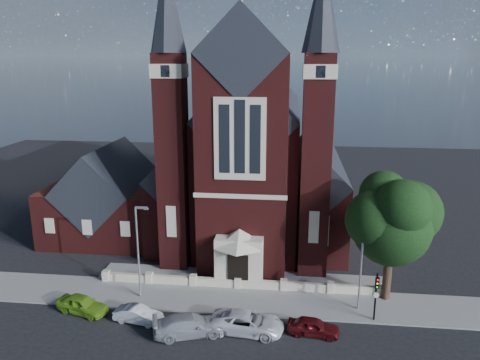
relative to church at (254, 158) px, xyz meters
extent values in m
plane|color=black|center=(0.00, -7.94, -8.19)|extent=(120.00, 120.00, 0.00)
cube|color=slate|center=(0.00, -18.44, -8.19)|extent=(60.00, 5.00, 0.12)
cube|color=slate|center=(0.00, -14.44, -8.19)|extent=(26.00, 3.00, 0.14)
cube|color=beige|center=(0.00, -16.44, -8.19)|extent=(24.00, 0.40, 0.90)
cube|color=#4A1513|center=(0.00, 2.06, -1.19)|extent=(10.00, 30.00, 14.00)
cube|color=black|center=(0.00, 2.06, 5.81)|extent=(10.00, 30.20, 10.00)
cube|color=#4A1513|center=(-7.50, 1.06, -4.19)|extent=(5.00, 26.00, 8.00)
cube|color=#4A1513|center=(7.50, 1.06, -4.19)|extent=(5.00, 26.00, 8.00)
cube|color=black|center=(-7.50, 1.06, -0.19)|extent=(5.01, 26.20, 5.01)
cube|color=black|center=(7.50, 1.06, -0.19)|extent=(5.01, 26.20, 5.01)
cube|color=#4A1513|center=(0.00, -13.44, 1.81)|extent=(8.00, 3.00, 20.00)
cube|color=black|center=(0.00, -13.44, 11.81)|extent=(8.00, 3.20, 8.00)
cube|color=beige|center=(0.00, -14.99, 4.81)|extent=(4.40, 0.15, 7.00)
cube|color=black|center=(0.00, -15.06, 5.01)|extent=(0.90, 0.08, 6.20)
cube|color=beige|center=(0.00, -15.44, -5.99)|extent=(4.20, 2.00, 4.40)
cube|color=black|center=(0.00, -16.49, -6.59)|extent=(1.80, 0.12, 3.20)
cone|color=beige|center=(0.00, -15.44, -3.79)|extent=(4.60, 4.60, 1.60)
cube|color=#4A1513|center=(-6.50, -12.44, 1.81)|extent=(2.60, 2.60, 20.00)
cube|color=beige|center=(-6.50, -12.44, 10.31)|extent=(2.80, 2.80, 1.20)
cone|color=black|center=(-6.50, -12.44, 15.81)|extent=(3.20, 3.20, 8.00)
cube|color=#4A1513|center=(6.50, -12.44, 1.81)|extent=(2.60, 2.60, 20.00)
cube|color=beige|center=(6.50, -12.44, 10.31)|extent=(2.80, 2.80, 1.20)
cone|color=black|center=(6.50, -12.44, 15.81)|extent=(3.20, 3.20, 8.00)
cube|color=#4A1513|center=(-16.00, -4.94, -5.19)|extent=(12.00, 12.00, 6.00)
cube|color=black|center=(-16.00, -4.94, -2.19)|extent=(8.49, 12.20, 8.49)
cylinder|color=black|center=(12.50, -16.94, -5.69)|extent=(0.70, 0.70, 5.00)
sphere|color=black|center=(12.50, -16.94, -1.69)|extent=(6.40, 6.40, 6.40)
sphere|color=black|center=(12.90, -18.14, 0.31)|extent=(4.40, 4.40, 4.40)
cylinder|color=gray|center=(-8.00, -18.94, -4.19)|extent=(0.16, 0.16, 8.00)
cube|color=gray|center=(-7.50, -18.94, -0.19)|extent=(1.00, 0.15, 0.18)
cube|color=gray|center=(-7.10, -18.94, -0.27)|extent=(0.35, 0.22, 0.12)
cylinder|color=gray|center=(10.00, -18.94, -4.19)|extent=(0.16, 0.16, 8.00)
cube|color=gray|center=(10.50, -18.94, -0.19)|extent=(1.00, 0.15, 0.18)
cube|color=gray|center=(10.90, -18.94, -0.27)|extent=(0.35, 0.22, 0.12)
cylinder|color=black|center=(11.00, -20.44, -6.19)|extent=(0.14, 0.14, 4.00)
cube|color=black|center=(11.00, -20.59, -4.89)|extent=(0.28, 0.22, 0.90)
sphere|color=red|center=(11.00, -20.72, -4.59)|extent=(0.14, 0.14, 0.14)
sphere|color=#CC8C0C|center=(11.00, -20.72, -4.89)|extent=(0.14, 0.14, 0.14)
sphere|color=#0C9919|center=(11.00, -20.72, -5.19)|extent=(0.14, 0.14, 0.14)
imported|color=#6AA220|center=(-11.78, -21.82, -7.46)|extent=(4.56, 2.83, 1.45)
imported|color=silver|center=(-6.96, -22.63, -7.56)|extent=(3.95, 1.91, 1.25)
imported|color=#9B9DA2|center=(-2.71, -23.83, -7.42)|extent=(5.66, 3.59, 1.53)
imported|color=white|center=(1.44, -22.97, -7.43)|extent=(5.67, 3.07, 1.51)
imported|color=#4C0D10|center=(6.30, -22.80, -7.54)|extent=(3.94, 1.93, 1.29)
camera|label=1|loc=(4.35, -53.39, 11.60)|focal=35.00mm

